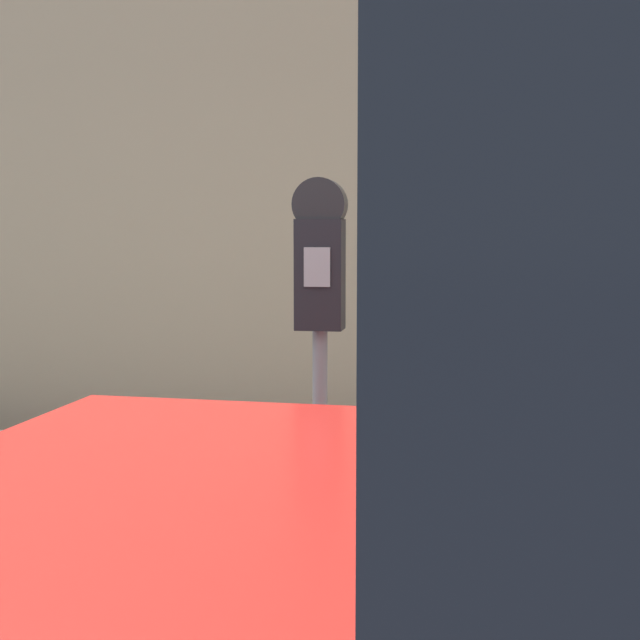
# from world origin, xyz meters

# --- Properties ---
(sidewalk) EXTENTS (24.00, 2.80, 0.14)m
(sidewalk) POSITION_xyz_m (0.00, 2.20, 0.07)
(sidewalk) COLOR #ADAAA3
(sidewalk) RESTS_ON ground_plane
(building_facade) EXTENTS (24.00, 0.30, 5.45)m
(building_facade) POSITION_xyz_m (0.00, 4.12, 2.72)
(building_facade) COLOR tan
(building_facade) RESTS_ON ground_plane
(parking_meter) EXTENTS (0.18, 0.12, 1.46)m
(parking_meter) POSITION_xyz_m (0.36, 1.33, 1.19)
(parking_meter) COLOR slate
(parking_meter) RESTS_ON sidewalk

